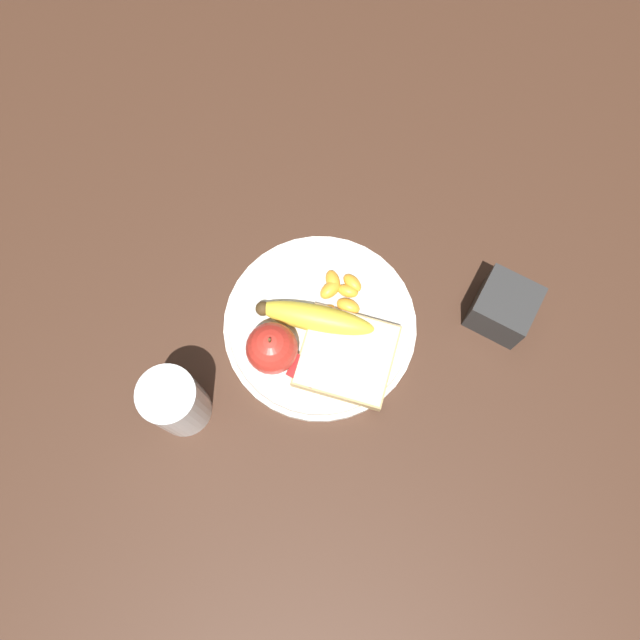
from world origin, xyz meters
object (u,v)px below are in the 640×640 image
(plate, at_px, (320,325))
(condiment_caddy, at_px, (503,307))
(banana, at_px, (314,319))
(juice_glass, at_px, (176,403))
(jam_packet, at_px, (305,373))
(apple, at_px, (272,348))
(fork, at_px, (330,320))
(bread_slice, at_px, (347,356))

(plate, xyz_separation_m, condiment_caddy, (0.21, 0.14, 0.03))
(plate, relative_size, banana, 1.62)
(juice_glass, height_order, jam_packet, juice_glass)
(condiment_caddy, bearing_deg, apple, -139.92)
(apple, bearing_deg, plate, 63.59)
(juice_glass, relative_size, fork, 0.72)
(apple, bearing_deg, fork, 61.56)
(jam_packet, distance_m, condiment_caddy, 0.29)
(fork, relative_size, jam_packet, 4.04)
(plate, xyz_separation_m, jam_packet, (0.02, -0.07, 0.01))
(apple, height_order, banana, apple)
(plate, xyz_separation_m, fork, (0.01, 0.01, 0.01))
(apple, relative_size, banana, 0.47)
(juice_glass, distance_m, apple, 0.14)
(bread_slice, xyz_separation_m, condiment_caddy, (0.16, 0.16, 0.01))
(plate, relative_size, jam_packet, 6.83)
(plate, height_order, jam_packet, jam_packet)
(bread_slice, xyz_separation_m, fork, (-0.05, 0.04, -0.01))
(juice_glass, xyz_separation_m, fork, (0.11, 0.20, -0.04))
(fork, bearing_deg, banana, -110.49)
(juice_glass, bearing_deg, fork, 60.97)
(juice_glass, height_order, condiment_caddy, juice_glass)
(fork, bearing_deg, juice_glass, -88.44)
(apple, relative_size, fork, 0.49)
(plate, bearing_deg, condiment_caddy, 33.05)
(plate, distance_m, apple, 0.09)
(plate, bearing_deg, banana, -162.23)
(fork, height_order, jam_packet, jam_packet)
(apple, bearing_deg, juice_glass, -119.42)
(juice_glass, xyz_separation_m, banana, (0.10, 0.19, -0.02))
(jam_packet, bearing_deg, banana, 109.05)
(plate, distance_m, banana, 0.02)
(banana, distance_m, jam_packet, 0.07)
(banana, xyz_separation_m, condiment_caddy, (0.22, 0.14, 0.00))
(banana, height_order, fork, banana)
(apple, distance_m, condiment_caddy, 0.32)
(apple, bearing_deg, jam_packet, -3.50)
(plate, distance_m, fork, 0.02)
(apple, relative_size, condiment_caddy, 1.03)
(plate, bearing_deg, bread_slice, -24.30)
(jam_packet, bearing_deg, juice_glass, -135.13)
(banana, xyz_separation_m, fork, (0.02, 0.01, -0.02))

